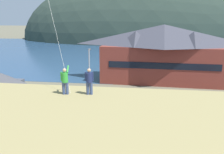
% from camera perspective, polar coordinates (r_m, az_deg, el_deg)
% --- Properties ---
extents(ground_plane, '(600.00, 600.00, 0.00)m').
position_cam_1_polar(ground_plane, '(25.47, -2.03, -12.88)').
color(ground_plane, '#66604C').
extents(parking_lot_pad, '(40.00, 20.00, 0.10)m').
position_cam_1_polar(parking_lot_pad, '(29.94, -0.39, -8.51)').
color(parking_lot_pad, slate).
rests_on(parking_lot_pad, ground).
extents(bay_water, '(360.00, 84.00, 0.03)m').
position_cam_1_polar(bay_water, '(83.27, 5.03, 6.01)').
color(bay_water, navy).
rests_on(bay_water, ground).
extents(far_hill_west_ridge, '(145.40, 71.12, 70.75)m').
position_cam_1_polar(far_hill_west_ridge, '(131.85, 10.60, 8.76)').
color(far_hill_west_ridge, '#2D3D33').
rests_on(far_hill_west_ridge, ground).
extents(far_hill_east_peak, '(132.05, 57.67, 88.22)m').
position_cam_1_polar(far_hill_east_peak, '(136.58, 21.55, 8.20)').
color(far_hill_east_peak, '#334733').
rests_on(far_hill_east_peak, ground).
extents(harbor_lodge, '(23.35, 10.02, 10.26)m').
position_cam_1_polar(harbor_lodge, '(44.53, 12.00, 5.87)').
color(harbor_lodge, brown).
rests_on(harbor_lodge, ground).
extents(wharf_dock, '(3.20, 15.16, 0.70)m').
position_cam_1_polar(wharf_dock, '(57.88, 4.94, 2.83)').
color(wharf_dock, '#70604C').
rests_on(wharf_dock, ground).
extents(moored_boat_wharfside, '(3.04, 7.81, 2.16)m').
position_cam_1_polar(moored_boat_wharfside, '(54.98, 1.03, 2.68)').
color(moored_boat_wharfside, navy).
rests_on(moored_boat_wharfside, ground).
extents(moored_boat_outer_mooring, '(2.83, 6.87, 2.16)m').
position_cam_1_polar(moored_boat_outer_mooring, '(59.88, 8.32, 3.47)').
color(moored_boat_outer_mooring, '#23564C').
rests_on(moored_boat_outer_mooring, ground).
extents(moored_boat_inner_slip, '(3.46, 8.51, 2.16)m').
position_cam_1_polar(moored_boat_inner_slip, '(57.74, 1.25, 3.23)').
color(moored_boat_inner_slip, navy).
rests_on(moored_boat_inner_slip, ground).
extents(parked_car_mid_row_far, '(4.28, 2.22, 1.82)m').
position_cam_1_polar(parked_car_mid_row_far, '(31.52, 1.38, -5.36)').
color(parked_car_mid_row_far, slate).
rests_on(parked_car_mid_row_far, parking_lot_pad).
extents(parked_car_back_row_left, '(4.28, 2.21, 1.82)m').
position_cam_1_polar(parked_car_back_row_left, '(24.96, 7.14, -10.87)').
color(parked_car_back_row_left, slate).
rests_on(parked_car_back_row_left, parking_lot_pad).
extents(parked_car_corner_spot, '(4.32, 2.30, 1.82)m').
position_cam_1_polar(parked_car_corner_spot, '(32.38, -8.74, -5.00)').
color(parked_car_corner_spot, '#9EA3A8').
rests_on(parked_car_corner_spot, parking_lot_pad).
extents(parked_car_front_row_red, '(4.20, 2.06, 1.82)m').
position_cam_1_polar(parked_car_front_row_red, '(27.59, -15.83, -8.82)').
color(parked_car_front_row_red, '#236633').
rests_on(parked_car_front_row_red, parking_lot_pad).
extents(parked_car_back_row_right, '(4.22, 2.09, 1.82)m').
position_cam_1_polar(parked_car_back_row_right, '(31.68, 17.34, -5.93)').
color(parked_car_back_row_right, silver).
rests_on(parked_car_back_row_right, parking_lot_pad).
extents(parked_car_mid_row_near, '(4.33, 2.32, 1.82)m').
position_cam_1_polar(parked_car_mid_row_near, '(26.54, -3.10, -9.21)').
color(parked_car_mid_row_near, navy).
rests_on(parked_car_mid_row_near, parking_lot_pad).
extents(parking_light_pole, '(0.24, 0.78, 7.08)m').
position_cam_1_polar(parking_light_pole, '(34.62, -5.36, 1.70)').
color(parking_light_pole, '#ADADB2').
rests_on(parking_light_pole, parking_lot_pad).
extents(person_kite_flyer, '(0.52, 0.69, 1.86)m').
position_cam_1_polar(person_kite_flyer, '(15.94, -11.07, -0.74)').
color(person_kite_flyer, '#384770').
rests_on(person_kite_flyer, grassy_hill_foreground).
extents(person_companion, '(0.55, 0.40, 1.74)m').
position_cam_1_polar(person_companion, '(15.67, -5.40, -0.86)').
color(person_companion, '#384770').
rests_on(person_companion, grassy_hill_foreground).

